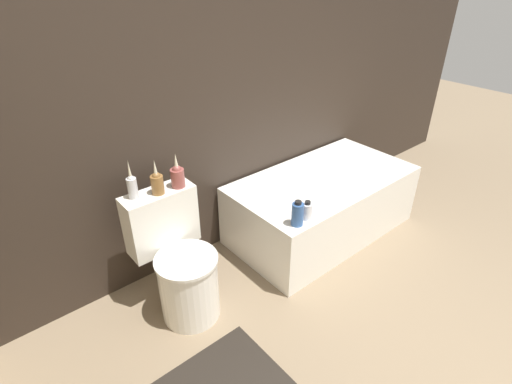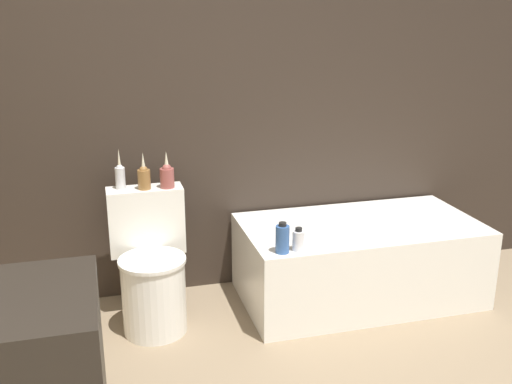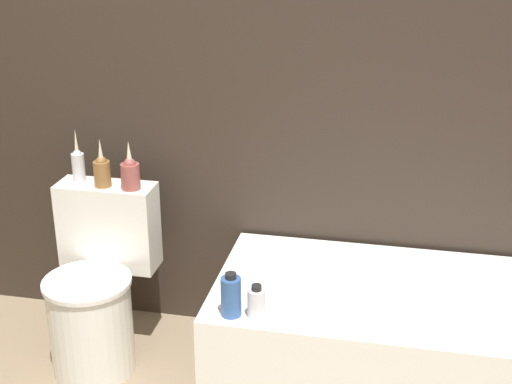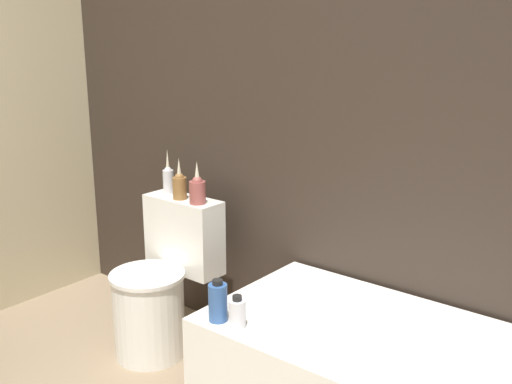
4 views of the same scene
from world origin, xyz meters
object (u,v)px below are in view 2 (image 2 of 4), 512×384
object	(u,v)px
toilet	(151,269)
vase_silver	(144,177)
shampoo_bottle_short	(298,240)
shampoo_bottle_tall	(282,239)
vase_gold	(120,175)
bathtub	(359,260)
vase_bronze	(167,175)

from	to	relation	value
toilet	vase_silver	bearing A→B (deg)	90.00
shampoo_bottle_short	shampoo_bottle_tall	bearing A→B (deg)	-176.03
vase_gold	vase_silver	size ratio (longest dim) A/B	1.10
bathtub	vase_silver	xyz separation A→B (m)	(-1.26, 0.16, 0.58)
bathtub	vase_gold	bearing A→B (deg)	171.85
vase_bronze	toilet	bearing A→B (deg)	-130.85
toilet	shampoo_bottle_tall	world-z (taller)	toilet
bathtub	toilet	distance (m)	1.26
vase_silver	shampoo_bottle_tall	xyz separation A→B (m)	(0.67, -0.46, -0.26)
vase_bronze	shampoo_bottle_short	bearing A→B (deg)	-35.35
bathtub	vase_gold	world-z (taller)	vase_gold
vase_silver	shampoo_bottle_tall	bearing A→B (deg)	-34.52
vase_gold	shampoo_bottle_short	distance (m)	1.06
bathtub	vase_gold	size ratio (longest dim) A/B	6.16
bathtub	shampoo_bottle_tall	xyz separation A→B (m)	(-0.59, -0.30, 0.32)
shampoo_bottle_tall	vase_bronze	bearing A→B (deg)	139.88
bathtub	vase_silver	world-z (taller)	vase_silver
vase_gold	shampoo_bottle_tall	distance (m)	0.98
toilet	vase_silver	xyz separation A→B (m)	(-0.00, 0.15, 0.49)
vase_bronze	shampoo_bottle_tall	xyz separation A→B (m)	(0.54, -0.45, -0.27)
vase_silver	shampoo_bottle_short	size ratio (longest dim) A/B	1.63
vase_bronze	shampoo_bottle_tall	bearing A→B (deg)	-40.12
vase_gold	shampoo_bottle_tall	size ratio (longest dim) A/B	1.37
shampoo_bottle_short	bathtub	bearing A→B (deg)	30.70
vase_silver	vase_bronze	xyz separation A→B (m)	(0.13, -0.00, 0.00)
bathtub	shampoo_bottle_tall	bearing A→B (deg)	-152.88
toilet	vase_bronze	xyz separation A→B (m)	(0.13, 0.15, 0.49)
bathtub	vase_bronze	size ratio (longest dim) A/B	6.76
vase_silver	shampoo_bottle_short	xyz separation A→B (m)	(0.76, -0.45, -0.28)
bathtub	shampoo_bottle_short	bearing A→B (deg)	-149.30
toilet	vase_bronze	bearing A→B (deg)	49.15
vase_bronze	shampoo_bottle_short	distance (m)	0.82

